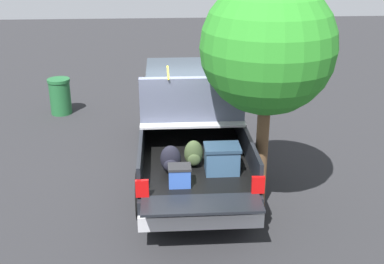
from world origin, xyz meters
name	(u,v)px	position (x,y,z in m)	size (l,w,h in m)	color
ground_plane	(190,170)	(0.00, 0.00, 0.00)	(40.00, 40.00, 0.00)	#262628
pickup_truck	(189,121)	(0.37, 0.00, 0.96)	(6.05, 2.06, 2.23)	black
tree_background	(268,48)	(-1.52, -1.15, 2.89)	(2.19, 2.19, 4.00)	brown
trash_can	(60,96)	(3.68, 3.32, 0.50)	(0.60, 0.60, 0.98)	#1E592D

